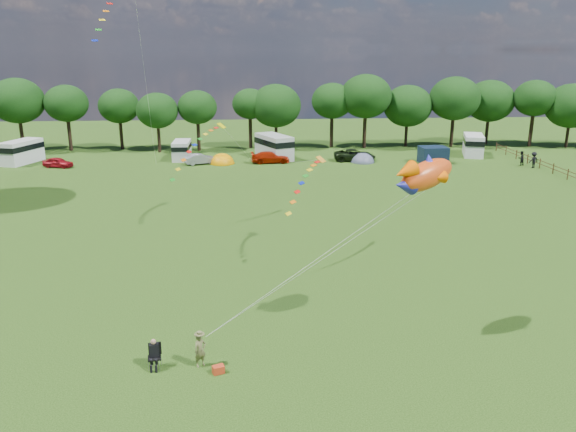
{
  "coord_description": "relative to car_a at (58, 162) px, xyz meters",
  "views": [
    {
      "loc": [
        -2.27,
        -23.8,
        13.47
      ],
      "look_at": [
        0.0,
        8.0,
        4.0
      ],
      "focal_mm": 35.0,
      "sensor_mm": 36.0,
      "label": 1
    }
  ],
  "objects": [
    {
      "name": "camp_chair",
      "position": [
        18.34,
        -45.27,
        0.23
      ],
      "size": [
        0.65,
        0.65,
        1.4
      ],
      "rotation": [
        0.0,
        0.0,
        0.17
      ],
      "color": "#99999E",
      "rests_on": "ground"
    },
    {
      "name": "walker_b",
      "position": [
        56.26,
        -4.36,
        0.36
      ],
      "size": [
        1.37,
        0.95,
        1.93
      ],
      "primitive_type": "imported",
      "rotation": [
        0.0,
        0.0,
        3.47
      ],
      "color": "black",
      "rests_on": "ground"
    },
    {
      "name": "ground_plane",
      "position": [
        24.91,
        -43.7,
        -0.6
      ],
      "size": [
        180.0,
        180.0,
        0.0
      ],
      "primitive_type": "plane",
      "color": "black",
      "rests_on": "ground"
    },
    {
      "name": "tent_orange",
      "position": [
        19.38,
        1.07,
        -0.58
      ],
      "size": [
        3.09,
        3.38,
        2.42
      ],
      "color": "#F19200",
      "rests_on": "ground"
    },
    {
      "name": "awning_navy",
      "position": [
        45.41,
        -0.43,
        0.4
      ],
      "size": [
        3.31,
        2.73,
        2.0
      ],
      "primitive_type": "cube",
      "rotation": [
        0.0,
        0.0,
        0.04
      ],
      "color": "#0F1D32",
      "rests_on": "ground"
    },
    {
      "name": "tree_line",
      "position": [
        30.21,
        11.3,
        5.75
      ],
      "size": [
        102.98,
        10.98,
        10.27
      ],
      "color": "black",
      "rests_on": "ground"
    },
    {
      "name": "streamer_kite_b",
      "position": [
        18.97,
        -23.1,
        5.85
      ],
      "size": [
        4.23,
        4.77,
        3.83
      ],
      "rotation": [
        0.0,
        0.0,
        1.18
      ],
      "color": "#D7D104",
      "rests_on": "ground"
    },
    {
      "name": "car_d",
      "position": [
        35.99,
        1.59,
        0.12
      ],
      "size": [
        5.44,
        2.7,
        1.45
      ],
      "primitive_type": "imported",
      "rotation": [
        0.0,
        0.0,
        1.51
      ],
      "color": "black",
      "rests_on": "ground"
    },
    {
      "name": "walker_a",
      "position": [
        55.55,
        -2.67,
        0.27
      ],
      "size": [
        0.98,
        0.79,
        1.74
      ],
      "primitive_type": "imported",
      "rotation": [
        0.0,
        0.0,
        3.51
      ],
      "color": "black",
      "rests_on": "ground"
    },
    {
      "name": "campervan_a",
      "position": [
        -5.26,
        3.07,
        0.9
      ],
      "size": [
        4.11,
        6.17,
        2.79
      ],
      "rotation": [
        0.0,
        0.0,
        1.25
      ],
      "color": "silver",
      "rests_on": "ground"
    },
    {
      "name": "fence",
      "position": [
        56.91,
        -9.2,
        0.1
      ],
      "size": [
        0.12,
        33.12,
        1.2
      ],
      "color": "#472D19",
      "rests_on": "ground"
    },
    {
      "name": "fish_kite",
      "position": [
        30.44,
        -43.34,
        7.44
      ],
      "size": [
        3.64,
        2.66,
        1.96
      ],
      "rotation": [
        0.0,
        -0.21,
        0.52
      ],
      "color": "#E24A12",
      "rests_on": "ground"
    },
    {
      "name": "kite_bag",
      "position": [
        21.15,
        -45.95,
        -0.43
      ],
      "size": [
        0.58,
        0.49,
        0.35
      ],
      "primitive_type": "cube",
      "rotation": [
        0.0,
        0.0,
        0.37
      ],
      "color": "#BF3819",
      "rests_on": "ground"
    },
    {
      "name": "kite_flyer",
      "position": [
        20.35,
        -45.32,
        0.17
      ],
      "size": [
        0.68,
        0.62,
        1.55
      ],
      "primitive_type": "imported",
      "rotation": [
        0.0,
        0.0,
        0.58
      ],
      "color": "brown",
      "rests_on": "ground"
    },
    {
      "name": "car_a",
      "position": [
        0.0,
        0.0,
        0.0
      ],
      "size": [
        3.88,
        2.37,
        1.21
      ],
      "primitive_type": "imported",
      "rotation": [
        0.0,
        0.0,
        1.29
      ],
      "color": "#A0101A",
      "rests_on": "ground"
    },
    {
      "name": "campervan_b",
      "position": [
        14.17,
        4.16,
        0.66
      ],
      "size": [
        2.06,
        4.8,
        2.35
      ],
      "rotation": [
        0.0,
        0.0,
        1.57
      ],
      "color": "silver",
      "rests_on": "ground"
    },
    {
      "name": "car_c",
      "position": [
        25.34,
        0.95,
        0.09
      ],
      "size": [
        4.72,
        2.25,
        1.38
      ],
      "primitive_type": "imported",
      "rotation": [
        0.0,
        0.0,
        1.64
      ],
      "color": "#A51C04",
      "rests_on": "ground"
    },
    {
      "name": "campervan_d",
      "position": [
        52.32,
        4.25,
        0.87
      ],
      "size": [
        3.95,
        6.04,
        2.73
      ],
      "rotation": [
        0.0,
        0.0,
        1.26
      ],
      "color": "white",
      "rests_on": "ground"
    },
    {
      "name": "streamer_kite_c",
      "position": [
        26.52,
        -31.87,
        4.96
      ],
      "size": [
        3.16,
        5.02,
        2.82
      ],
      "rotation": [
        0.0,
        0.0,
        0.97
      ],
      "color": "orange",
      "rests_on": "ground"
    },
    {
      "name": "car_b",
      "position": [
        16.78,
        0.76,
        0.04
      ],
      "size": [
        3.9,
        2.57,
        1.29
      ],
      "primitive_type": "imported",
      "rotation": [
        0.0,
        0.0,
        1.93
      ],
      "color": "gray",
      "rests_on": "ground"
    },
    {
      "name": "campervan_c",
      "position": [
        25.94,
        3.83,
        1.03
      ],
      "size": [
        4.98,
        6.74,
        3.04
      ],
      "rotation": [
        0.0,
        0.0,
        2.0
      ],
      "color": "#B7B8BA",
      "rests_on": "ground"
    },
    {
      "name": "tent_greyblue",
      "position": [
        36.83,
        0.68,
        -0.58
      ],
      "size": [
        3.02,
        3.31,
        2.25
      ],
      "color": "#50576C",
      "rests_on": "ground"
    }
  ]
}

